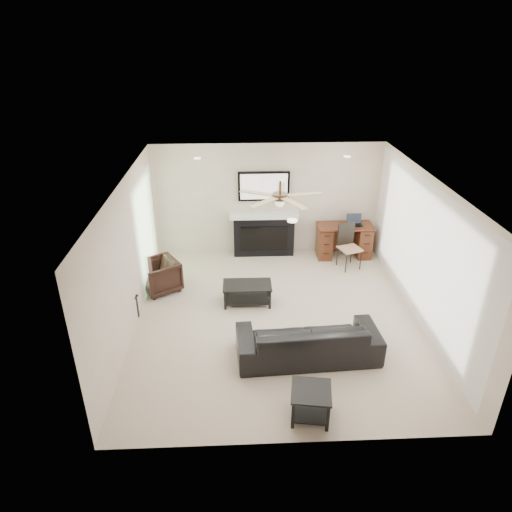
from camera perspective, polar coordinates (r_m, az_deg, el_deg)
The scene contains 10 objects.
room_shell at distance 7.52m, azimuth 4.35°, elevation 3.33°, with size 5.50×5.54×2.52m.
sofa at distance 7.24m, azimuth 6.53°, elevation -10.29°, with size 2.21×0.86×0.64m, color black.
armchair at distance 9.10m, azimuth -11.99°, elevation -2.43°, with size 0.69×0.71×0.64m, color black.
coffee_table at distance 8.55m, azimuth -1.10°, elevation -4.72°, with size 0.90×0.50×0.40m, color black.
end_table_near at distance 6.34m, azimuth 6.82°, elevation -17.83°, with size 0.52×0.52×0.45m, color black.
end_table_left at distance 8.38m, azimuth -16.68°, elevation -6.53°, with size 0.50×0.50×0.45m, color black.
fireplace_unit at distance 10.08m, azimuth 1.00°, elevation 5.12°, with size 1.52×0.34×1.91m, color black.
desk at distance 10.40m, azimuth 10.92°, elevation 1.88°, with size 1.22×0.56×0.76m, color #3A150E.
desk_chair at distance 9.87m, azimuth 11.65°, elevation 1.10°, with size 0.42×0.44×0.97m, color black.
laptop at distance 10.24m, azimuth 12.27°, elevation 4.36°, with size 0.33×0.24×0.23m, color black.
Camera 1 is at (-0.70, -6.78, 4.65)m, focal length 32.00 mm.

